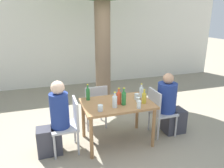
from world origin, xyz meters
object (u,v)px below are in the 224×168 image
object	(u,v)px
water_bottle_2	(141,92)
patio_chair_1	(159,109)
person_seated_1	(170,107)
drinking_glass_0	(139,104)
person_seated_0	(55,122)
water_bottle_0	(115,101)
green_bottle_4	(124,98)
green_bottle_1	(88,94)
oil_cruet_5	(144,98)
soda_bottle_3	(119,98)
patio_chair_0	(69,122)
drinking_glass_2	(137,97)
drinking_glass_3	(100,108)
dining_table_front	(117,108)
drinking_glass_1	(138,100)
patio_chair_2	(95,104)

from	to	relation	value
water_bottle_2	patio_chair_1	bearing A→B (deg)	-19.02
person_seated_1	drinking_glass_0	distance (m)	0.93
person_seated_0	drinking_glass_0	size ratio (longest dim) A/B	9.75
water_bottle_0	water_bottle_2	size ratio (longest dim) A/B	1.04
water_bottle_2	green_bottle_4	xyz separation A→B (m)	(-0.44, -0.24, 0.02)
green_bottle_1	oil_cruet_5	size ratio (longest dim) A/B	1.18
person_seated_1	oil_cruet_5	xyz separation A→B (m)	(-0.64, -0.16, 0.32)
oil_cruet_5	water_bottle_0	bearing A→B (deg)	-178.65
person_seated_0	soda_bottle_3	distance (m)	1.14
patio_chair_1	person_seated_1	size ratio (longest dim) A/B	0.75
patio_chair_1	oil_cruet_5	distance (m)	0.56
patio_chair_0	drinking_glass_2	world-z (taller)	patio_chair_0
patio_chair_0	water_bottle_2	distance (m)	1.40
drinking_glass_3	drinking_glass_0	bearing A→B (deg)	-7.52
green_bottle_4	oil_cruet_5	xyz separation A→B (m)	(0.36, -0.04, -0.02)
dining_table_front	person_seated_1	bearing A→B (deg)	-0.00
dining_table_front	drinking_glass_3	size ratio (longest dim) A/B	11.87
drinking_glass_1	green_bottle_4	bearing A→B (deg)	-174.06
water_bottle_0	water_bottle_2	xyz separation A→B (m)	(0.62, 0.29, -0.00)
patio_chair_0	drinking_glass_2	bearing A→B (deg)	91.44
patio_chair_2	drinking_glass_3	xyz separation A→B (m)	(-0.13, -0.89, 0.30)
patio_chair_2	patio_chair_1	bearing A→B (deg)	149.45
oil_cruet_5	drinking_glass_1	distance (m)	0.12
water_bottle_0	drinking_glass_3	distance (m)	0.28
patio_chair_2	green_bottle_1	world-z (taller)	green_bottle_1
green_bottle_4	water_bottle_2	bearing A→B (deg)	28.53
green_bottle_1	green_bottle_4	world-z (taller)	green_bottle_4
drinking_glass_3	water_bottle_0	bearing A→B (deg)	15.17
dining_table_front	drinking_glass_0	world-z (taller)	drinking_glass_0
patio_chair_1	person_seated_1	distance (m)	0.23
patio_chair_1	patio_chair_2	distance (m)	1.26
patio_chair_1	drinking_glass_2	world-z (taller)	patio_chair_1
oil_cruet_5	drinking_glass_3	world-z (taller)	oil_cruet_5
green_bottle_4	oil_cruet_5	size ratio (longest dim) A/B	1.22
patio_chair_1	water_bottle_2	bearing A→B (deg)	70.98
drinking_glass_0	drinking_glass_3	distance (m)	0.64
water_bottle_2	drinking_glass_2	bearing A→B (deg)	-146.76
person_seated_0	drinking_glass_3	bearing A→B (deg)	70.68
green_bottle_4	drinking_glass_1	size ratio (longest dim) A/B	3.45
patio_chair_2	drinking_glass_1	size ratio (longest dim) A/B	10.40
water_bottle_2	drinking_glass_2	distance (m)	0.16
patio_chair_1	drinking_glass_0	world-z (taller)	patio_chair_1
water_bottle_2	patio_chair_2	bearing A→B (deg)	145.06
person_seated_1	drinking_glass_3	distance (m)	1.49
soda_bottle_3	patio_chair_2	bearing A→B (deg)	109.70
patio_chair_2	drinking_glass_1	bearing A→B (deg)	129.35
drinking_glass_0	patio_chair_0	bearing A→B (deg)	163.28
green_bottle_1	drinking_glass_2	xyz separation A→B (m)	(0.84, -0.25, -0.06)
dining_table_front	soda_bottle_3	size ratio (longest dim) A/B	4.19
person_seated_0	patio_chair_1	bearing A→B (deg)	90.00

